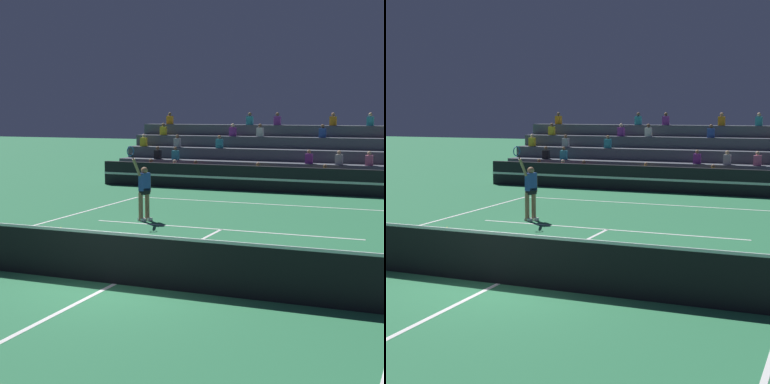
% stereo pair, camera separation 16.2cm
% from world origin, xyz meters
% --- Properties ---
extents(ground_plane, '(120.00, 120.00, 0.00)m').
position_xyz_m(ground_plane, '(0.00, 0.00, 0.00)').
color(ground_plane, '#2D7A4C').
extents(court_lines, '(11.10, 23.90, 0.01)m').
position_xyz_m(court_lines, '(0.00, 0.00, 0.00)').
color(court_lines, white).
rests_on(court_lines, ground).
extents(tennis_net, '(12.00, 0.10, 1.10)m').
position_xyz_m(tennis_net, '(0.00, 0.00, 0.54)').
color(tennis_net, black).
rests_on(tennis_net, ground).
extents(sponsor_banner_wall, '(18.00, 0.26, 1.10)m').
position_xyz_m(sponsor_banner_wall, '(0.00, 15.47, 0.55)').
color(sponsor_banner_wall, black).
rests_on(sponsor_banner_wall, ground).
extents(bleacher_stand, '(18.45, 4.75, 3.38)m').
position_xyz_m(bleacher_stand, '(0.00, 19.27, 1.02)').
color(bleacher_stand, '#4C515B').
rests_on(bleacher_stand, ground).
extents(tennis_player, '(0.45, 1.10, 2.44)m').
position_xyz_m(tennis_player, '(-2.78, 6.94, 0.99)').
color(tennis_player, '#9E7051').
rests_on(tennis_player, ground).
extents(tennis_ball, '(0.07, 0.07, 0.07)m').
position_xyz_m(tennis_ball, '(-4.39, 4.68, 0.03)').
color(tennis_ball, '#C6DB33').
rests_on(tennis_ball, ground).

